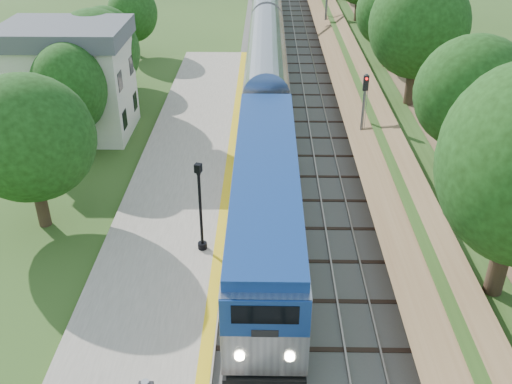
{
  "coord_description": "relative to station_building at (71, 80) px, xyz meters",
  "views": [
    {
      "loc": [
        -0.05,
        -9.09,
        17.35
      ],
      "look_at": [
        -0.5,
        16.3,
        2.8
      ],
      "focal_mm": 40.0,
      "sensor_mm": 36.0,
      "label": 1
    }
  ],
  "objects": [
    {
      "name": "trees_behind_platform",
      "position": [
        2.83,
        -9.33,
        0.44
      ],
      "size": [
        7.82,
        53.32,
        7.21
      ],
      "color": "#332316",
      "rests_on": "ground"
    },
    {
      "name": "trackbed",
      "position": [
        16.0,
        30.0,
        -4.02
      ],
      "size": [
        9.5,
        170.0,
        0.28
      ],
      "color": "#4C4944",
      "rests_on": "ground"
    },
    {
      "name": "lamppost_far",
      "position": [
        10.8,
        -15.3,
        -1.56
      ],
      "size": [
        0.48,
        0.48,
        4.82
      ],
      "color": "black",
      "rests_on": "platform"
    },
    {
      "name": "platform",
      "position": [
        8.8,
        -14.0,
        -3.9
      ],
      "size": [
        6.4,
        68.0,
        0.38
      ],
      "primitive_type": "cube",
      "color": "gray",
      "rests_on": "ground"
    },
    {
      "name": "embankment",
      "position": [
        24.35,
        30.0,
        -2.14
      ],
      "size": [
        10.64,
        170.0,
        11.7
      ],
      "color": "brown",
      "rests_on": "ground"
    },
    {
      "name": "station_building",
      "position": [
        0.0,
        0.0,
        0.0
      ],
      "size": [
        8.6,
        6.6,
        8.0
      ],
      "color": "white",
      "rests_on": "ground"
    },
    {
      "name": "signal_farside",
      "position": [
        20.2,
        -4.78,
        -0.26
      ],
      "size": [
        0.33,
        0.26,
        6.07
      ],
      "color": "slate",
      "rests_on": "ground"
    },
    {
      "name": "yellow_stripe",
      "position": [
        11.65,
        -14.0,
        -3.7
      ],
      "size": [
        0.55,
        68.0,
        0.01
      ],
      "primitive_type": "cube",
      "color": "gold",
      "rests_on": "platform"
    }
  ]
}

